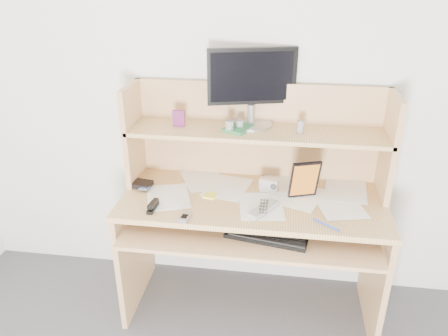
# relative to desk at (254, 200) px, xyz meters

# --- Properties ---
(back_wall) EXTENTS (3.60, 0.04, 2.50)m
(back_wall) POSITION_rel_desk_xyz_m (0.00, 0.24, 0.56)
(back_wall) COLOR silver
(back_wall) RESTS_ON floor
(desk) EXTENTS (1.40, 0.70, 1.30)m
(desk) POSITION_rel_desk_xyz_m (0.00, 0.00, 0.00)
(desk) COLOR #D7B46E
(desk) RESTS_ON floor
(paper_clutter) EXTENTS (1.32, 0.54, 0.01)m
(paper_clutter) POSITION_rel_desk_xyz_m (0.00, -0.08, 0.06)
(paper_clutter) COLOR white
(paper_clutter) RESTS_ON desk
(keyboard) EXTENTS (0.42, 0.21, 0.03)m
(keyboard) POSITION_rel_desk_xyz_m (0.09, -0.29, -0.03)
(keyboard) COLOR black
(keyboard) RESTS_ON desk
(tv_remote) EXTENTS (0.16, 0.20, 0.02)m
(tv_remote) POSITION_rel_desk_xyz_m (0.06, -0.21, 0.07)
(tv_remote) COLOR gray
(tv_remote) RESTS_ON paper_clutter
(flip_phone) EXTENTS (0.06, 0.09, 0.02)m
(flip_phone) POSITION_rel_desk_xyz_m (-0.31, -0.34, 0.07)
(flip_phone) COLOR #A5A5A7
(flip_phone) RESTS_ON paper_clutter
(stapler) EXTENTS (0.04, 0.12, 0.04)m
(stapler) POSITION_rel_desk_xyz_m (-0.49, -0.27, 0.08)
(stapler) COLOR black
(stapler) RESTS_ON paper_clutter
(wallet) EXTENTS (0.11, 0.10, 0.03)m
(wallet) POSITION_rel_desk_xyz_m (-0.62, -0.04, 0.07)
(wallet) COLOR black
(wallet) RESTS_ON paper_clutter
(sticky_note_pad) EXTENTS (0.08, 0.08, 0.01)m
(sticky_note_pad) POSITION_rel_desk_xyz_m (-0.23, -0.09, 0.06)
(sticky_note_pad) COLOR yellow
(sticky_note_pad) RESTS_ON desk
(digital_camera) EXTENTS (0.11, 0.06, 0.06)m
(digital_camera) POSITION_rel_desk_xyz_m (0.08, 0.02, 0.09)
(digital_camera) COLOR silver
(digital_camera) RESTS_ON paper_clutter
(game_case) EXTENTS (0.15, 0.07, 0.22)m
(game_case) POSITION_rel_desk_xyz_m (0.27, -0.05, 0.17)
(game_case) COLOR black
(game_case) RESTS_ON paper_clutter
(blue_pen) EXTENTS (0.12, 0.10, 0.01)m
(blue_pen) POSITION_rel_desk_xyz_m (0.37, -0.31, 0.07)
(blue_pen) COLOR #1836B8
(blue_pen) RESTS_ON paper_clutter
(card_box) EXTENTS (0.07, 0.02, 0.09)m
(card_box) POSITION_rel_desk_xyz_m (-0.42, 0.07, 0.43)
(card_box) COLOR maroon
(card_box) RESTS_ON desk
(shelf_book) EXTENTS (0.17, 0.19, 0.02)m
(shelf_book) POSITION_rel_desk_xyz_m (-0.10, 0.06, 0.39)
(shelf_book) COLOR #338044
(shelf_book) RESTS_ON desk
(chip_stack_a) EXTENTS (0.05, 0.05, 0.06)m
(chip_stack_a) POSITION_rel_desk_xyz_m (-0.14, 0.02, 0.42)
(chip_stack_a) COLOR black
(chip_stack_a) RESTS_ON desk
(chip_stack_b) EXTENTS (0.05, 0.05, 0.06)m
(chip_stack_b) POSITION_rel_desk_xyz_m (-0.14, 0.04, 0.42)
(chip_stack_b) COLOR silver
(chip_stack_b) RESTS_ON desk
(chip_stack_c) EXTENTS (0.05, 0.05, 0.05)m
(chip_stack_c) POSITION_rel_desk_xyz_m (-0.09, 0.07, 0.41)
(chip_stack_c) COLOR black
(chip_stack_c) RESTS_ON desk
(chip_stack_d) EXTENTS (0.05, 0.05, 0.07)m
(chip_stack_d) POSITION_rel_desk_xyz_m (0.23, 0.06, 0.42)
(chip_stack_d) COLOR white
(chip_stack_d) RESTS_ON desk
(monitor) EXTENTS (0.47, 0.24, 0.41)m
(monitor) POSITION_rel_desk_xyz_m (-0.04, 0.16, 0.61)
(monitor) COLOR #A9AAAE
(monitor) RESTS_ON desk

